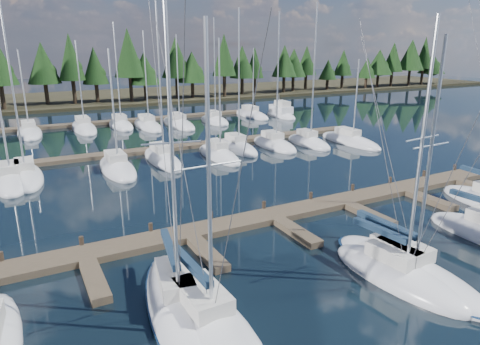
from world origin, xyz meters
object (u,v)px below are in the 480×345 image
front_sailboat_1 (177,304)px  front_sailboat_4 (406,271)px  front_sailboat_3 (398,275)px  motor_yacht_right (281,113)px  front_sailboat_2 (207,323)px  main_dock (277,219)px

front_sailboat_1 → front_sailboat_4: bearing=-13.3°
front_sailboat_1 → front_sailboat_3: bearing=-15.0°
motor_yacht_right → front_sailboat_1: bearing=-128.0°
front_sailboat_2 → front_sailboat_3: front_sailboat_3 is taller
front_sailboat_2 → front_sailboat_1: bearing=108.4°
front_sailboat_3 → front_sailboat_2: bearing=174.5°
main_dock → front_sailboat_2: front_sailboat_2 is taller
main_dock → front_sailboat_3: 9.10m
main_dock → front_sailboat_3: size_ratio=3.32×
front_sailboat_1 → front_sailboat_2: front_sailboat_1 is taller
front_sailboat_1 → front_sailboat_2: 1.96m
front_sailboat_3 → motor_yacht_right: 50.48m
front_sailboat_3 → front_sailboat_4: size_ratio=1.06×
main_dock → front_sailboat_4: bearing=-76.5°
front_sailboat_3 → front_sailboat_1: bearing=165.0°
main_dock → front_sailboat_4: 9.10m
main_dock → front_sailboat_1: (-9.14, -6.19, 0.08)m
front_sailboat_2 → motor_yacht_right: 54.83m
front_sailboat_4 → motor_yacht_right: 50.00m
front_sailboat_1 → motor_yacht_right: (33.05, 42.35, 0.18)m
front_sailboat_2 → front_sailboat_4: size_ratio=1.04×
motor_yacht_right → front_sailboat_3: bearing=-116.5°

